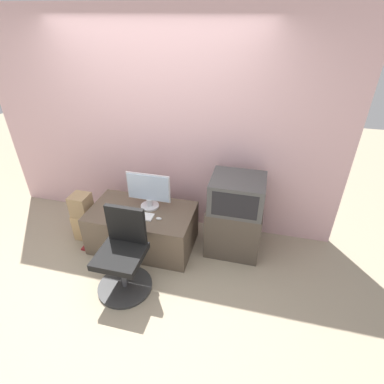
{
  "coord_description": "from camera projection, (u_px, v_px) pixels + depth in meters",
  "views": [
    {
      "loc": [
        1.23,
        -1.93,
        2.54
      ],
      "look_at": [
        0.53,
        0.86,
        0.76
      ],
      "focal_mm": 28.0,
      "sensor_mm": 36.0,
      "label": 1
    }
  ],
  "objects": [
    {
      "name": "ground_plane",
      "position": [
        125.0,
        288.0,
        3.18
      ],
      "size": [
        12.0,
        12.0,
        0.0
      ],
      "primitive_type": "plane",
      "color": "tan"
    },
    {
      "name": "wall_back",
      "position": [
        159.0,
        129.0,
        3.59
      ],
      "size": [
        4.4,
        0.05,
        2.6
      ],
      "color": "beige",
      "rests_on": "ground_plane"
    },
    {
      "name": "desk",
      "position": [
        143.0,
        228.0,
        3.64
      ],
      "size": [
        1.23,
        0.71,
        0.51
      ],
      "color": "brown",
      "rests_on": "ground_plane"
    },
    {
      "name": "side_stand",
      "position": [
        234.0,
        228.0,
        3.56
      ],
      "size": [
        0.63,
        0.53,
        0.61
      ],
      "color": "#4C4238",
      "rests_on": "ground_plane"
    },
    {
      "name": "main_monitor",
      "position": [
        149.0,
        191.0,
        3.47
      ],
      "size": [
        0.52,
        0.22,
        0.44
      ],
      "color": "silver",
      "rests_on": "desk"
    },
    {
      "name": "keyboard",
      "position": [
        141.0,
        216.0,
        3.41
      ],
      "size": [
        0.29,
        0.14,
        0.01
      ],
      "color": "white",
      "rests_on": "desk"
    },
    {
      "name": "mouse",
      "position": [
        159.0,
        219.0,
        3.36
      ],
      "size": [
        0.07,
        0.04,
        0.02
      ],
      "color": "silver",
      "rests_on": "desk"
    },
    {
      "name": "crt_tv",
      "position": [
        237.0,
        194.0,
        3.29
      ],
      "size": [
        0.59,
        0.51,
        0.37
      ],
      "color": "#474747",
      "rests_on": "side_stand"
    },
    {
      "name": "office_chair",
      "position": [
        123.0,
        258.0,
        3.03
      ],
      "size": [
        0.57,
        0.57,
        0.9
      ],
      "color": "#333333",
      "rests_on": "ground_plane"
    },
    {
      "name": "cardboard_box_lower",
      "position": [
        86.0,
        225.0,
        3.82
      ],
      "size": [
        0.24,
        0.24,
        0.35
      ],
      "color": "tan",
      "rests_on": "ground_plane"
    },
    {
      "name": "cardboard_box_upper",
      "position": [
        81.0,
        205.0,
        3.66
      ],
      "size": [
        0.22,
        0.22,
        0.27
      ],
      "color": "#A3845B",
      "rests_on": "cardboard_box_lower"
    },
    {
      "name": "book",
      "position": [
        90.0,
        248.0,
        3.69
      ],
      "size": [
        0.18,
        0.12,
        0.02
      ],
      "color": "maroon",
      "rests_on": "ground_plane"
    }
  ]
}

